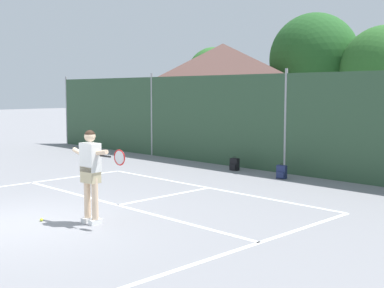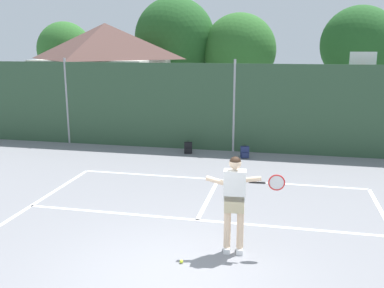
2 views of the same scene
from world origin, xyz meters
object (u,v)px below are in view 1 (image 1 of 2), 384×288
object	(u,v)px
backpack_black	(234,165)
backpack_navy	(282,172)
tennis_player	(91,168)
tennis_ball	(41,220)

from	to	relation	value
backpack_black	backpack_navy	world-z (taller)	same
tennis_player	tennis_ball	distance (m)	1.52
tennis_player	tennis_ball	xyz separation A→B (m)	(-0.86, -0.63, -1.08)
tennis_ball	backpack_black	xyz separation A→B (m)	(-1.65, 7.83, 0.16)
tennis_player	tennis_ball	size ratio (longest dim) A/B	28.10
tennis_player	backpack_black	distance (m)	7.68
tennis_player	tennis_ball	world-z (taller)	tennis_player
tennis_ball	tennis_player	bearing A→B (deg)	35.95
backpack_black	backpack_navy	distance (m)	2.05
tennis_player	backpack_navy	xyz separation A→B (m)	(-0.47, 6.99, -0.92)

